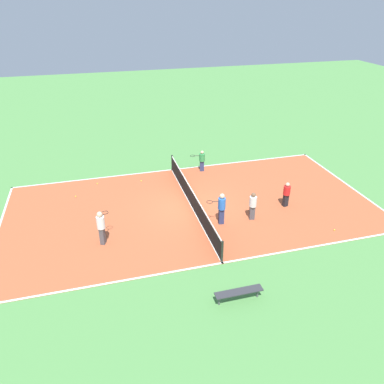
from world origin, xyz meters
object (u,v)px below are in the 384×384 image
at_px(bench, 239,292).
at_px(tennis_ball_near_net, 141,181).
at_px(tennis_net, 192,198).
at_px(tennis_ball_midcourt, 334,230).
at_px(player_far_white, 253,204).
at_px(player_far_green, 202,160).
at_px(player_near_white, 101,226).
at_px(tennis_ball_left_sideline, 97,184).
at_px(player_near_blue, 221,207).
at_px(player_coach_red, 287,193).
at_px(tennis_ball_right_alley, 76,196).

distance_m(bench, tennis_ball_near_net, 10.95).
relative_size(tennis_net, tennis_ball_midcourt, 141.69).
xyz_separation_m(player_far_white, player_far_green, (6.19, 0.77, -0.07)).
xyz_separation_m(player_far_white, player_near_white, (-0.14, 7.31, 0.12)).
relative_size(tennis_ball_near_net, tennis_ball_midcourt, 1.00).
bearing_deg(player_far_green, player_near_white, 54.71).
bearing_deg(tennis_ball_left_sideline, tennis_net, -130.42).
xyz_separation_m(tennis_net, player_near_blue, (-1.95, -0.94, 0.42)).
relative_size(player_coach_red, tennis_ball_left_sideline, 20.30).
xyz_separation_m(player_coach_red, tennis_ball_left_sideline, (5.27, 9.55, -0.73)).
bearing_deg(player_far_white, tennis_net, -27.89).
height_order(player_far_white, player_far_green, player_far_white).
distance_m(player_far_white, tennis_ball_right_alley, 9.78).
distance_m(tennis_ball_near_net, tennis_ball_left_sideline, 2.60).
xyz_separation_m(tennis_net, player_coach_red, (-1.23, -4.81, 0.24)).
bearing_deg(player_near_blue, tennis_ball_near_net, -55.09).
height_order(tennis_net, player_near_blue, player_near_blue).
xyz_separation_m(player_near_blue, tennis_ball_right_alley, (4.68, 6.91, -0.91)).
distance_m(player_far_white, tennis_ball_midcourt, 4.04).
distance_m(tennis_net, bench, 7.06).
xyz_separation_m(player_coach_red, player_near_blue, (-0.72, 3.86, 0.18)).
bearing_deg(player_far_white, player_near_white, 10.85).
height_order(player_far_white, tennis_ball_left_sideline, player_far_white).
height_order(player_far_white, player_near_blue, player_near_blue).
bearing_deg(tennis_ball_right_alley, tennis_ball_near_net, -75.81).
bearing_deg(player_near_white, player_near_blue, -64.98).
relative_size(player_coach_red, tennis_ball_near_net, 20.30).
distance_m(player_far_green, tennis_ball_right_alley, 7.94).
distance_m(player_coach_red, tennis_ball_left_sideline, 10.93).
xyz_separation_m(player_near_white, player_far_green, (6.33, -6.54, -0.19)).
bearing_deg(player_coach_red, player_near_blue, -0.26).
relative_size(player_far_green, tennis_ball_left_sideline, 20.03).
bearing_deg(tennis_ball_left_sideline, player_near_white, 179.91).
height_order(player_near_white, tennis_ball_midcourt, player_near_white).
distance_m(tennis_ball_near_net, tennis_ball_midcourt, 11.19).
height_order(bench, player_near_white, player_near_white).
bearing_deg(bench, player_near_white, -47.05).
distance_m(player_near_white, tennis_ball_midcourt, 10.93).
bearing_deg(tennis_ball_midcourt, bench, 116.65).
distance_m(player_near_white, player_far_green, 9.11).
bearing_deg(tennis_ball_midcourt, tennis_ball_near_net, 46.69).
bearing_deg(player_far_green, tennis_net, 77.61).
xyz_separation_m(tennis_net, player_far_green, (4.22, -1.79, 0.24)).
bearing_deg(tennis_ball_near_net, player_near_white, 156.05).
distance_m(tennis_net, tennis_ball_right_alley, 6.59).
xyz_separation_m(bench, player_coach_red, (5.83, -4.96, 0.40)).
height_order(tennis_ball_near_net, tennis_ball_midcourt, same).
bearing_deg(player_far_white, tennis_ball_right_alley, -19.15).
bearing_deg(player_far_white, player_far_green, -73.15).
bearing_deg(tennis_net, tennis_ball_left_sideline, 49.58).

